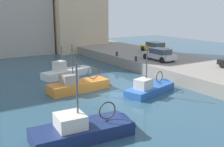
# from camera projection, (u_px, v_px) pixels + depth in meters

# --- Properties ---
(water_surface) EXTENTS (80.00, 80.00, 0.00)m
(water_surface) POSITION_uv_depth(u_px,v_px,m) (107.00, 96.00, 21.85)
(water_surface) COLOR #2D5166
(water_surface) RESTS_ON ground
(quay_wall) EXTENTS (9.00, 56.00, 1.20)m
(quay_wall) POSITION_uv_depth(u_px,v_px,m) (203.00, 72.00, 27.61)
(quay_wall) COLOR gray
(quay_wall) RESTS_ON ground
(fishing_boat_blue) EXTENTS (6.02, 3.18, 4.89)m
(fishing_boat_blue) POSITION_uv_depth(u_px,v_px,m) (152.00, 91.00, 22.83)
(fishing_boat_blue) COLOR #2D60B7
(fishing_boat_blue) RESTS_ON ground
(fishing_boat_navy) EXTENTS (6.39, 2.62, 5.12)m
(fishing_boat_navy) POSITION_uv_depth(u_px,v_px,m) (89.00, 135.00, 14.73)
(fishing_boat_navy) COLOR navy
(fishing_boat_navy) RESTS_ON ground
(fishing_boat_orange) EXTENTS (6.26, 2.21, 4.91)m
(fishing_boat_orange) POSITION_uv_depth(u_px,v_px,m) (82.00, 89.00, 23.36)
(fishing_boat_orange) COLOR orange
(fishing_boat_orange) RESTS_ON ground
(fishing_boat_white) EXTENTS (6.55, 3.23, 4.00)m
(fishing_boat_white) POSITION_uv_depth(u_px,v_px,m) (69.00, 75.00, 28.44)
(fishing_boat_white) COLOR white
(fishing_boat_white) RESTS_ON ground
(parked_car_silver) EXTENTS (1.86, 4.21, 1.38)m
(parked_car_silver) POSITION_uv_depth(u_px,v_px,m) (159.00, 54.00, 30.51)
(parked_car_silver) COLOR #B7B7BC
(parked_car_silver) RESTS_ON quay_wall
(parked_car_yellow) EXTENTS (2.13, 4.25, 1.35)m
(parked_car_yellow) POSITION_uv_depth(u_px,v_px,m) (155.00, 47.00, 36.87)
(parked_car_yellow) COLOR gold
(parked_car_yellow) RESTS_ON quay_wall
(mooring_bollard_south) EXTENTS (0.28, 0.28, 0.55)m
(mooring_bollard_south) POSITION_uv_depth(u_px,v_px,m) (136.00, 59.00, 30.24)
(mooring_bollard_south) COLOR #2D2D33
(mooring_bollard_south) RESTS_ON quay_wall
(mooring_bollard_mid) EXTENTS (0.28, 0.28, 0.55)m
(mooring_bollard_mid) POSITION_uv_depth(u_px,v_px,m) (117.00, 54.00, 33.55)
(mooring_bollard_mid) COLOR #2D2D33
(mooring_bollard_mid) RESTS_ON quay_wall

